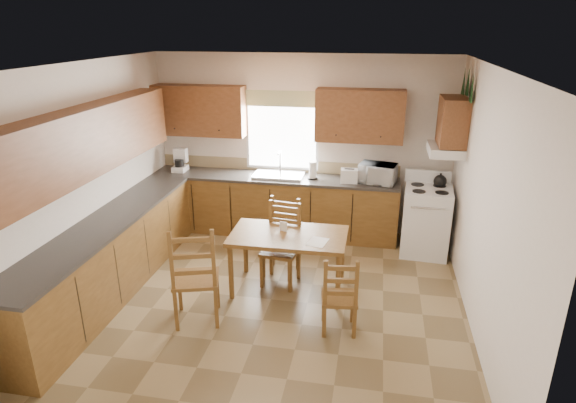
% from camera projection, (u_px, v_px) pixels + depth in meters
% --- Properties ---
extents(floor, '(4.50, 4.50, 0.00)m').
position_uv_depth(floor, '(271.00, 299.00, 5.75)').
color(floor, olive).
rests_on(floor, ground).
extents(ceiling, '(4.50, 4.50, 0.00)m').
position_uv_depth(ceiling, '(268.00, 66.00, 4.81)').
color(ceiling, brown).
rests_on(ceiling, floor).
extents(wall_left, '(4.50, 4.50, 0.00)m').
position_uv_depth(wall_left, '(83.00, 181.00, 5.66)').
color(wall_left, silver).
rests_on(wall_left, floor).
extents(wall_right, '(4.50, 4.50, 0.00)m').
position_uv_depth(wall_right, '(485.00, 206.00, 4.89)').
color(wall_right, silver).
rests_on(wall_right, floor).
extents(wall_back, '(4.50, 4.50, 0.00)m').
position_uv_depth(wall_back, '(302.00, 145.00, 7.35)').
color(wall_back, silver).
rests_on(wall_back, floor).
extents(wall_front, '(4.50, 4.50, 0.00)m').
position_uv_depth(wall_front, '(196.00, 303.00, 3.20)').
color(wall_front, silver).
rests_on(wall_front, floor).
extents(lower_cab_back, '(3.75, 0.60, 0.88)m').
position_uv_depth(lower_cab_back, '(274.00, 206.00, 7.46)').
color(lower_cab_back, brown).
rests_on(lower_cab_back, floor).
extents(lower_cab_left, '(0.60, 3.60, 0.88)m').
position_uv_depth(lower_cab_left, '(110.00, 258.00, 5.79)').
color(lower_cab_left, brown).
rests_on(lower_cab_left, floor).
extents(counter_back, '(3.75, 0.63, 0.04)m').
position_uv_depth(counter_back, '(274.00, 177.00, 7.30)').
color(counter_back, '#35322F').
rests_on(counter_back, lower_cab_back).
extents(counter_left, '(0.63, 3.60, 0.04)m').
position_uv_depth(counter_left, '(105.00, 223.00, 5.63)').
color(counter_left, '#35322F').
rests_on(counter_left, lower_cab_left).
extents(backsplash, '(3.75, 0.01, 0.18)m').
position_uv_depth(backsplash, '(278.00, 165.00, 7.52)').
color(backsplash, '#8B7A55').
rests_on(backsplash, counter_back).
extents(upper_cab_back_left, '(1.41, 0.33, 0.75)m').
position_uv_depth(upper_cab_back_left, '(200.00, 110.00, 7.29)').
color(upper_cab_back_left, brown).
rests_on(upper_cab_back_left, wall_back).
extents(upper_cab_back_right, '(1.25, 0.33, 0.75)m').
position_uv_depth(upper_cab_back_right, '(360.00, 116.00, 6.87)').
color(upper_cab_back_right, brown).
rests_on(upper_cab_back_right, wall_back).
extents(upper_cab_left, '(0.33, 3.60, 0.75)m').
position_uv_depth(upper_cab_left, '(82.00, 143.00, 5.32)').
color(upper_cab_left, brown).
rests_on(upper_cab_left, wall_left).
extents(upper_cab_stove, '(0.33, 0.62, 0.62)m').
position_uv_depth(upper_cab_stove, '(453.00, 121.00, 6.25)').
color(upper_cab_stove, brown).
rests_on(upper_cab_stove, wall_right).
extents(range_hood, '(0.44, 0.62, 0.12)m').
position_uv_depth(range_hood, '(445.00, 150.00, 6.39)').
color(range_hood, silver).
rests_on(range_hood, wall_right).
extents(window_frame, '(1.13, 0.02, 1.18)m').
position_uv_depth(window_frame, '(282.00, 132.00, 7.30)').
color(window_frame, silver).
rests_on(window_frame, wall_back).
extents(window_pane, '(1.05, 0.01, 1.10)m').
position_uv_depth(window_pane, '(282.00, 132.00, 7.30)').
color(window_pane, white).
rests_on(window_pane, wall_back).
extents(window_valance, '(1.19, 0.01, 0.24)m').
position_uv_depth(window_valance, '(281.00, 99.00, 7.10)').
color(window_valance, '#5B7D3A').
rests_on(window_valance, wall_back).
extents(sink_basin, '(0.75, 0.45, 0.04)m').
position_uv_depth(sink_basin, '(279.00, 175.00, 7.27)').
color(sink_basin, silver).
rests_on(sink_basin, counter_back).
extents(pine_decal_a, '(0.22, 0.22, 0.36)m').
position_uv_depth(pine_decal_a, '(472.00, 87.00, 5.77)').
color(pine_decal_a, black).
rests_on(pine_decal_a, wall_right).
extents(pine_decal_b, '(0.22, 0.22, 0.36)m').
position_uv_depth(pine_decal_b, '(468.00, 81.00, 6.05)').
color(pine_decal_b, black).
rests_on(pine_decal_b, wall_right).
extents(pine_decal_c, '(0.22, 0.22, 0.36)m').
position_uv_depth(pine_decal_c, '(464.00, 81.00, 6.35)').
color(pine_decal_c, black).
rests_on(pine_decal_c, wall_right).
extents(stove, '(0.69, 0.71, 0.94)m').
position_uv_depth(stove, '(426.00, 222.00, 6.78)').
color(stove, silver).
rests_on(stove, floor).
extents(coffeemaker, '(0.23, 0.26, 0.31)m').
position_uv_depth(coffeemaker, '(180.00, 161.00, 7.49)').
color(coffeemaker, silver).
rests_on(coffeemaker, counter_back).
extents(paper_towel, '(0.15, 0.15, 0.26)m').
position_uv_depth(paper_towel, '(313.00, 170.00, 7.12)').
color(paper_towel, white).
rests_on(paper_towel, counter_back).
extents(toaster, '(0.25, 0.17, 0.20)m').
position_uv_depth(toaster, '(349.00, 176.00, 6.97)').
color(toaster, silver).
rests_on(toaster, counter_back).
extents(microwave, '(0.54, 0.44, 0.28)m').
position_uv_depth(microwave, '(378.00, 173.00, 6.94)').
color(microwave, silver).
rests_on(microwave, counter_back).
extents(dining_table, '(1.39, 0.80, 0.74)m').
position_uv_depth(dining_table, '(289.00, 262.00, 5.85)').
color(dining_table, brown).
rests_on(dining_table, floor).
extents(chair_near_left, '(0.59, 0.58, 1.15)m').
position_uv_depth(chair_near_left, '(196.00, 273.00, 5.18)').
color(chair_near_left, brown).
rests_on(chair_near_left, floor).
extents(chair_near_right, '(0.41, 0.40, 0.89)m').
position_uv_depth(chair_near_right, '(339.00, 293.00, 5.04)').
color(chair_near_right, brown).
rests_on(chair_near_right, floor).
extents(chair_far_left, '(0.47, 0.46, 0.99)m').
position_uv_depth(chair_far_left, '(281.00, 238.00, 6.19)').
color(chair_far_left, brown).
rests_on(chair_far_left, floor).
extents(chair_far_right, '(0.48, 0.46, 1.03)m').
position_uv_depth(chair_far_right, '(280.00, 246.00, 5.94)').
color(chair_far_right, brown).
rests_on(chair_far_right, floor).
extents(table_paper, '(0.25, 0.31, 0.00)m').
position_uv_depth(table_paper, '(318.00, 242.00, 5.52)').
color(table_paper, white).
rests_on(table_paper, dining_table).
extents(table_card, '(0.09, 0.04, 0.12)m').
position_uv_depth(table_card, '(283.00, 226.00, 5.80)').
color(table_card, white).
rests_on(table_card, dining_table).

